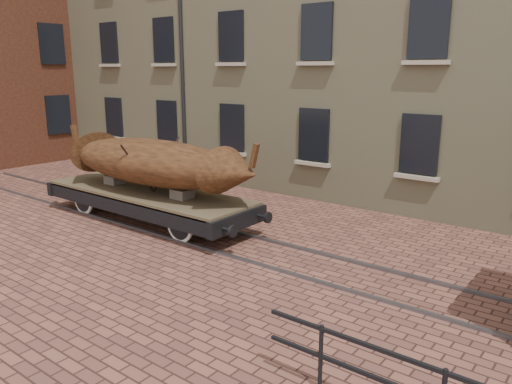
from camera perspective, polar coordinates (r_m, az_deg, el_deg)
The scene contains 4 objects.
ground at distance 11.60m, azimuth 4.10°, elevation -7.76°, with size 90.00×90.00×0.00m, color brown.
rail_track at distance 11.58m, azimuth 4.10°, elevation -7.62°, with size 30.00×1.52×0.06m.
flatcar_wagon at distance 14.60m, azimuth -12.36°, elevation -0.52°, with size 7.69×2.09×1.16m.
iron_boat at distance 14.14m, azimuth -11.74°, elevation 3.41°, with size 7.22×2.20×1.70m.
Camera 1 is at (5.95, -9.00, 4.25)m, focal length 35.00 mm.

